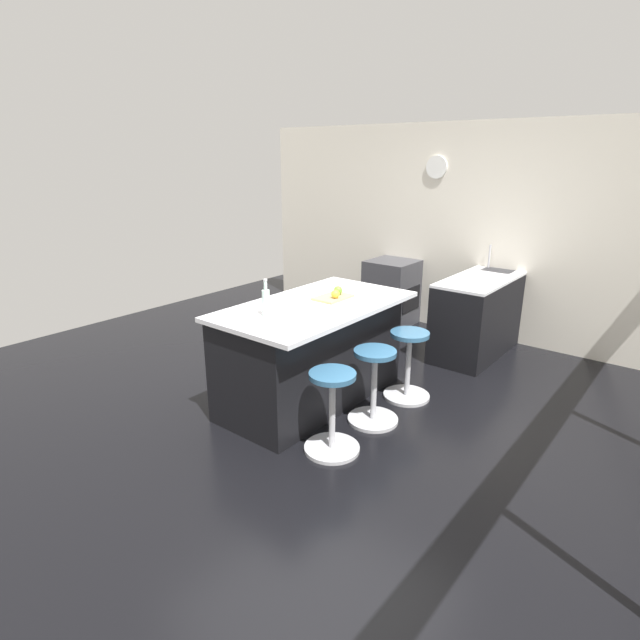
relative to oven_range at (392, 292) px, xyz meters
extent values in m
plane|color=black|center=(2.46, 0.71, -0.43)|extent=(7.75, 7.75, 0.00)
cube|color=silver|center=(-0.35, 0.71, 0.87)|extent=(0.12, 5.96, 2.60)
cylinder|color=white|center=(-0.28, 0.40, 1.63)|extent=(0.03, 0.28, 0.28)
cube|color=black|center=(0.00, 1.35, 0.00)|extent=(2.00, 0.60, 0.87)
cube|color=silver|center=(0.00, 1.35, 0.45)|extent=(2.00, 0.60, 0.03)
cube|color=#38383D|center=(-0.25, 1.35, 0.41)|extent=(0.44, 0.36, 0.12)
cylinder|color=#B7B7BC|center=(-0.25, 1.20, 0.61)|extent=(0.02, 0.02, 0.28)
cube|color=#38383D|center=(0.00, 0.00, 0.00)|extent=(0.60, 0.60, 0.87)
cube|color=black|center=(0.00, 0.30, -0.04)|extent=(0.44, 0.01, 0.32)
cube|color=black|center=(2.44, 0.62, 0.02)|extent=(1.80, 0.82, 0.91)
cube|color=silver|center=(2.44, 0.67, 0.49)|extent=(1.86, 1.02, 0.04)
cylinder|color=#B7B7BC|center=(1.85, 1.31, -0.42)|extent=(0.44, 0.44, 0.03)
cylinder|color=#B7B7BC|center=(1.85, 1.31, -0.11)|extent=(0.05, 0.05, 0.60)
cylinder|color=#336084|center=(1.85, 1.31, 0.21)|extent=(0.36, 0.36, 0.04)
cylinder|color=#B7B7BC|center=(2.44, 1.31, -0.42)|extent=(0.44, 0.44, 0.03)
cylinder|color=#B7B7BC|center=(2.44, 1.31, -0.11)|extent=(0.05, 0.05, 0.60)
cylinder|color=#336084|center=(2.44, 1.31, 0.21)|extent=(0.36, 0.36, 0.04)
cylinder|color=#B7B7BC|center=(3.02, 1.31, -0.42)|extent=(0.44, 0.44, 0.03)
cylinder|color=#B7B7BC|center=(3.02, 1.31, -0.11)|extent=(0.05, 0.05, 0.60)
cylinder|color=#336084|center=(3.02, 1.31, 0.21)|extent=(0.36, 0.36, 0.04)
cube|color=tan|center=(2.20, 0.68, 0.52)|extent=(0.36, 0.24, 0.02)
sphere|color=#609E2D|center=(2.12, 0.68, 0.58)|extent=(0.08, 0.08, 0.08)
sphere|color=gold|center=(2.24, 0.73, 0.57)|extent=(0.08, 0.08, 0.08)
cylinder|color=silver|center=(2.97, 0.58, 0.62)|extent=(0.06, 0.06, 0.22)
cylinder|color=silver|center=(2.97, 0.58, 0.77)|extent=(0.03, 0.03, 0.08)
cylinder|color=#B7B7BC|center=(2.97, 0.58, 0.82)|extent=(0.03, 0.03, 0.02)
camera|label=1|loc=(5.80, 3.42, 1.79)|focal=28.52mm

